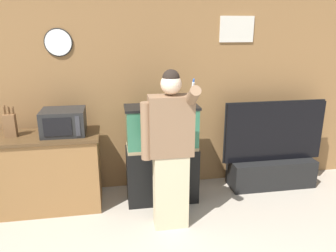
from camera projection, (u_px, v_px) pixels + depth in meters
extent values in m
cube|color=olive|center=(146.00, 92.00, 4.23)|extent=(10.00, 0.06, 2.60)
cube|color=beige|center=(237.00, 29.00, 4.15)|extent=(0.45, 0.02, 0.32)
cylinder|color=white|center=(58.00, 42.00, 3.84)|extent=(0.30, 0.03, 0.30)
cylinder|color=black|center=(58.00, 42.00, 3.84)|extent=(0.33, 0.01, 0.33)
cube|color=brown|center=(42.00, 174.00, 3.87)|extent=(1.33, 0.54, 0.89)
cube|color=#48321C|center=(38.00, 137.00, 3.73)|extent=(1.37, 0.58, 0.03)
cube|color=black|center=(64.00, 122.00, 3.74)|extent=(0.48, 0.39, 0.29)
cube|color=black|center=(58.00, 127.00, 3.54)|extent=(0.30, 0.01, 0.20)
cube|color=#2D2D33|center=(78.00, 126.00, 3.57)|extent=(0.05, 0.01, 0.23)
cube|color=brown|center=(10.00, 126.00, 3.65)|extent=(0.13, 0.08, 0.26)
cylinder|color=brown|center=(4.00, 111.00, 3.60)|extent=(0.02, 0.02, 0.09)
cylinder|color=brown|center=(8.00, 110.00, 3.61)|extent=(0.02, 0.02, 0.09)
cylinder|color=brown|center=(12.00, 111.00, 3.62)|extent=(0.02, 0.02, 0.07)
cylinder|color=brown|center=(5.00, 109.00, 3.63)|extent=(0.02, 0.02, 0.10)
cylinder|color=brown|center=(9.00, 110.00, 3.64)|extent=(0.02, 0.02, 0.07)
cylinder|color=brown|center=(13.00, 110.00, 3.65)|extent=(0.02, 0.02, 0.08)
cube|color=black|center=(162.00, 174.00, 4.07)|extent=(0.87, 0.38, 0.69)
cube|color=#937F5B|center=(162.00, 147.00, 3.97)|extent=(0.84, 0.37, 0.04)
cube|color=#2D6B4C|center=(162.00, 127.00, 3.90)|extent=(0.83, 0.37, 0.51)
cube|color=black|center=(162.00, 107.00, 3.82)|extent=(0.87, 0.38, 0.03)
cube|color=black|center=(271.00, 172.00, 4.50)|extent=(1.15, 0.40, 0.38)
cube|color=black|center=(275.00, 132.00, 4.33)|extent=(1.36, 0.05, 0.79)
cube|color=black|center=(274.00, 131.00, 4.35)|extent=(1.39, 0.01, 0.82)
cube|color=#BCAD89|center=(171.00, 191.00, 3.52)|extent=(0.36, 0.20, 0.83)
cube|color=brown|center=(171.00, 126.00, 3.31)|extent=(0.45, 0.22, 0.63)
sphere|color=beige|center=(171.00, 84.00, 3.18)|extent=(0.21, 0.21, 0.21)
sphere|color=black|center=(171.00, 78.00, 3.16)|extent=(0.17, 0.17, 0.17)
cylinder|color=brown|center=(147.00, 131.00, 3.28)|extent=(0.12, 0.12, 0.59)
cylinder|color=brown|center=(192.00, 98.00, 3.12)|extent=(0.11, 0.33, 0.27)
cylinder|color=white|center=(193.00, 87.00, 3.07)|extent=(0.02, 0.06, 0.11)
cylinder|color=#2856B2|center=(194.00, 81.00, 3.03)|extent=(0.02, 0.03, 0.05)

